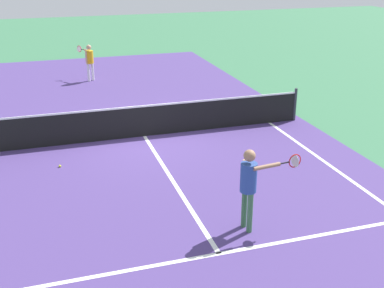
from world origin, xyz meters
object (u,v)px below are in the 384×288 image
Objects in this scene: player_near at (250,181)px; player_far at (89,59)px; net at (144,121)px; tennis_ball_near_net at (60,166)px.

player_near is 1.11× the size of player_far.
player_near is at bearing -83.06° from player_far.
player_near is 13.16m from player_far.
net is 5.84m from player_near.
tennis_ball_near_net is (-2.54, -1.57, -0.46)m from net.
player_near is at bearing -50.97° from tennis_ball_near_net.
player_far is (-1.59, 13.06, -0.12)m from player_near.
player_far reaches higher than net.
net is at bearing 31.63° from tennis_ball_near_net.
tennis_ball_near_net is (-3.39, 4.18, -1.03)m from player_near.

